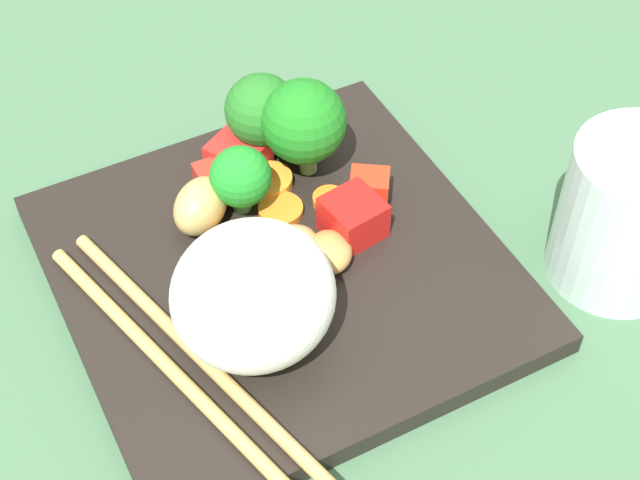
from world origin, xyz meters
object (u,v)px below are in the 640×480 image
square_plate (281,271)px  drinking_glass (629,215)px  broccoli_floret_2 (304,122)px  chopstick_pair (194,372)px  carrot_slice_2 (281,210)px  rice_mound (253,295)px

square_plate → drinking_glass: size_ratio=2.71×
broccoli_floret_2 → drinking_glass: 18.75cm
chopstick_pair → drinking_glass: drinking_glass is taller
square_plate → carrot_slice_2: bearing=-28.6°
rice_mound → square_plate: bearing=-42.3°
rice_mound → broccoli_floret_2: rice_mound is taller
square_plate → drinking_glass: bearing=-117.6°
square_plate → chopstick_pair: size_ratio=1.05×
rice_mound → carrot_slice_2: rice_mound is taller
rice_mound → carrot_slice_2: (7.22, -5.35, -3.31)cm
broccoli_floret_2 → carrot_slice_2: size_ratio=2.50×
broccoli_floret_2 → drinking_glass: (-14.41, -11.97, -0.97)cm
carrot_slice_2 → drinking_glass: drinking_glass is taller
drinking_glass → rice_mound: bearing=76.5°
rice_mound → drinking_glass: 20.81cm
square_plate → chopstick_pair: bearing=121.2°
broccoli_floret_2 → rice_mound: bearing=139.1°
chopstick_pair → drinking_glass: (-4.31, -24.02, 2.60)cm
square_plate → rice_mound: bearing=137.7°
square_plate → rice_mound: size_ratio=2.84×
drinking_glass → chopstick_pair: bearing=79.8°
rice_mound → carrot_slice_2: size_ratio=3.17×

